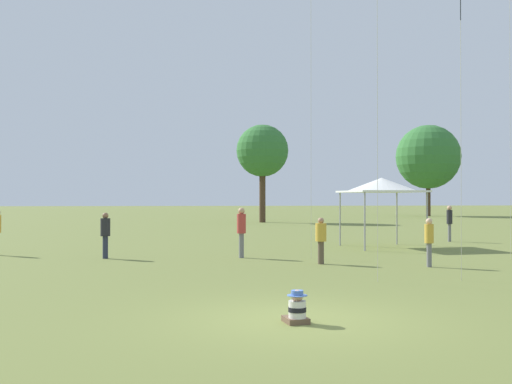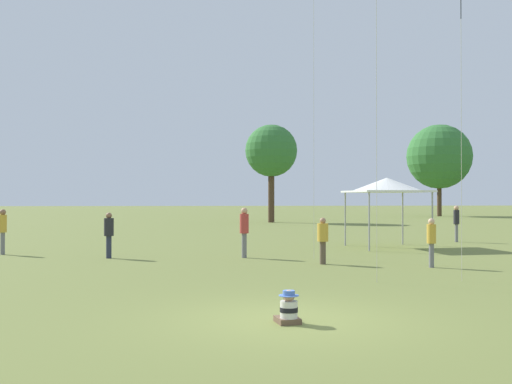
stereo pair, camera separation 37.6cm
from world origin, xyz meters
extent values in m
plane|color=olive|center=(0.00, 0.00, 0.00)|extent=(300.00, 300.00, 0.00)
cube|color=brown|center=(-0.06, -0.28, 0.05)|extent=(0.45, 0.53, 0.10)
cylinder|color=silver|center=(-0.04, -0.37, 0.25)|extent=(0.35, 0.35, 0.30)
cylinder|color=black|center=(-0.04, -0.37, 0.25)|extent=(0.36, 0.36, 0.08)
sphere|color=tan|center=(-0.04, -0.37, 0.49)|extent=(0.21, 0.21, 0.21)
cylinder|color=#4C70B7|center=(-0.04, -0.37, 0.49)|extent=(0.36, 0.36, 0.01)
cylinder|color=#4C70B7|center=(-0.04, -0.37, 0.54)|extent=(0.21, 0.21, 0.09)
cylinder|color=slate|center=(5.64, 7.57, 0.38)|extent=(0.17, 0.17, 0.76)
cylinder|color=gold|center=(5.64, 7.57, 1.06)|extent=(0.31, 0.31, 0.60)
sphere|color=#DBAD89|center=(5.64, 7.57, 1.45)|extent=(0.21, 0.21, 0.21)
cylinder|color=brown|center=(2.42, 8.79, 0.38)|extent=(0.28, 0.28, 0.75)
cylinder|color=gold|center=(2.42, 8.79, 1.05)|extent=(0.50, 0.50, 0.60)
sphere|color=#A37556|center=(2.42, 8.79, 1.44)|extent=(0.20, 0.20, 0.20)
cylinder|color=#282D42|center=(-4.93, 11.38, 0.41)|extent=(0.26, 0.26, 0.81)
cylinder|color=#232328|center=(-4.93, 11.38, 1.13)|extent=(0.47, 0.47, 0.64)
sphere|color=brown|center=(-4.93, 11.38, 1.55)|extent=(0.22, 0.22, 0.22)
cylinder|color=slate|center=(-0.03, 11.11, 0.45)|extent=(0.23, 0.23, 0.90)
cylinder|color=#B23833|center=(-0.03, 11.11, 1.25)|extent=(0.42, 0.42, 0.71)
sphere|color=tan|center=(-0.03, 11.11, 1.71)|extent=(0.24, 0.24, 0.24)
cylinder|color=slate|center=(10.99, 17.93, 0.44)|extent=(0.16, 0.16, 0.88)
cylinder|color=#232328|center=(10.99, 17.93, 1.23)|extent=(0.29, 0.29, 0.70)
sphere|color=tan|center=(10.99, 17.93, 1.68)|extent=(0.24, 0.24, 0.24)
cube|color=white|center=(6.54, 14.98, 2.47)|extent=(3.49, 3.49, 0.08)
cone|color=white|center=(6.54, 14.98, 2.80)|extent=(3.31, 3.31, 0.57)
cylinder|color=#99999E|center=(4.97, 16.22, 1.22)|extent=(0.07, 0.07, 2.43)
cylinder|color=#99999E|center=(7.79, 16.55, 1.22)|extent=(0.07, 0.07, 2.43)
cylinder|color=#99999E|center=(5.29, 13.41, 1.22)|extent=(0.07, 0.07, 2.43)
cylinder|color=#99999E|center=(8.11, 13.73, 1.22)|extent=(0.07, 0.07, 2.43)
cylinder|color=#BCB7A8|center=(2.45, 10.58, 7.81)|extent=(0.01, 0.01, 15.61)
cylinder|color=#BCB7A8|center=(5.25, 4.48, 4.70)|extent=(0.01, 0.01, 9.39)
cylinder|color=#473323|center=(26.38, 57.85, 2.49)|extent=(0.53, 0.53, 4.97)
sphere|color=#337033|center=(26.38, 57.85, 7.07)|extent=(7.61, 7.61, 7.61)
cylinder|color=#473323|center=(4.53, 42.08, 2.55)|extent=(0.55, 0.55, 5.11)
sphere|color=#337033|center=(4.53, 42.08, 6.38)|extent=(4.64, 4.64, 4.64)
camera|label=1|loc=(-1.91, -10.67, 2.20)|focal=42.00mm
camera|label=2|loc=(-1.54, -10.71, 2.20)|focal=42.00mm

